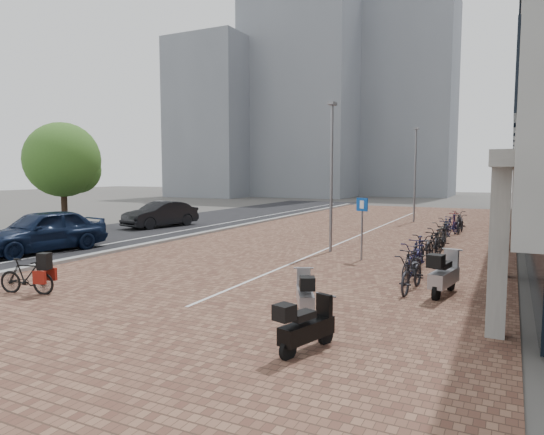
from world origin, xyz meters
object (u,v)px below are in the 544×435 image
at_px(car_navy, 42,231).
at_px(scooter_mid, 307,325).
at_px(car_dark, 161,214).
at_px(scooter_back, 305,293).
at_px(hero_bike, 26,276).
at_px(parking_sign, 362,219).
at_px(scooter_front, 444,273).

xyz_separation_m(car_navy, scooter_mid, (13.58, -5.33, -0.36)).
relative_size(car_dark, scooter_back, 3.05).
distance_m(car_dark, hero_bike, 15.58).
xyz_separation_m(scooter_mid, parking_sign, (-1.61, 9.14, 1.02)).
relative_size(scooter_front, scooter_back, 1.17).
bearing_deg(parking_sign, hero_bike, -105.60).
height_order(hero_bike, parking_sign, parking_sign).
relative_size(scooter_front, parking_sign, 0.76).
height_order(hero_bike, scooter_mid, hero_bike).
distance_m(hero_bike, scooter_front, 10.90).
bearing_deg(car_navy, car_dark, 107.95).
relative_size(hero_bike, scooter_mid, 1.14).
relative_size(car_dark, parking_sign, 1.98).
bearing_deg(car_dark, scooter_back, -27.79).
height_order(car_dark, parking_sign, parking_sign).
xyz_separation_m(car_dark, scooter_front, (16.80, -9.23, -0.15)).
height_order(car_navy, hero_bike, car_navy).
relative_size(scooter_mid, parking_sign, 0.63).
xyz_separation_m(car_navy, scooter_front, (15.26, -0.08, -0.26)).
height_order(car_dark, scooter_front, car_dark).
bearing_deg(scooter_front, scooter_back, -118.47).
distance_m(hero_bike, parking_sign, 10.84).
height_order(car_navy, parking_sign, parking_sign).
bearing_deg(car_navy, scooter_front, 8.12).
distance_m(hero_bike, scooter_mid, 8.16).
distance_m(car_dark, scooter_front, 19.17).
xyz_separation_m(hero_bike, parking_sign, (6.53, 8.59, 1.02)).
distance_m(car_navy, scooter_mid, 14.59).
xyz_separation_m(car_dark, scooter_mid, (15.11, -14.48, -0.25)).
bearing_deg(scooter_front, car_navy, -170.07).
height_order(scooter_mid, parking_sign, parking_sign).
relative_size(hero_bike, scooter_back, 1.11).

